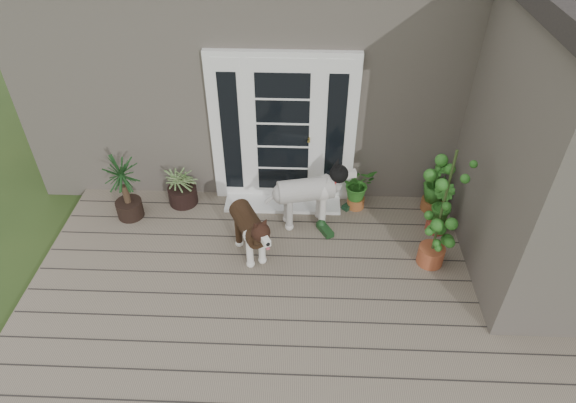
{
  "coord_description": "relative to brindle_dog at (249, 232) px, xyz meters",
  "views": [
    {
      "loc": [
        0.09,
        -2.98,
        4.49
      ],
      "look_at": [
        -0.1,
        1.75,
        0.7
      ],
      "focal_mm": 30.79,
      "sensor_mm": 36.0,
      "label": 1
    }
  ],
  "objects": [
    {
      "name": "herb_c",
      "position": [
        2.42,
        0.98,
        -0.05
      ],
      "size": [
        0.49,
        0.49,
        0.62
      ],
      "primitive_type": "imported",
      "rotation": [
        0.0,
        0.0,
        4.47
      ],
      "color": "#2E641C",
      "rests_on": "deck"
    },
    {
      "name": "house_wing",
      "position": [
        3.45,
        0.08,
        1.07
      ],
      "size": [
        1.6,
        2.4,
        3.1
      ],
      "primitive_type": "cube",
      "color": "#665E54",
      "rests_on": "ground"
    },
    {
      "name": "yucca",
      "position": [
        -1.7,
        0.67,
        0.12
      ],
      "size": [
        0.83,
        0.83,
        0.96
      ],
      "primitive_type": null,
      "rotation": [
        0.0,
        0.0,
        0.3
      ],
      "color": "black",
      "rests_on": "deck"
    },
    {
      "name": "sapling",
      "position": [
        2.21,
        -0.06,
        0.48
      ],
      "size": [
        0.65,
        0.65,
        1.68
      ],
      "primitive_type": null,
      "rotation": [
        0.0,
        0.0,
        0.4
      ],
      "color": "#205117",
      "rests_on": "deck"
    },
    {
      "name": "white_dog",
      "position": [
        0.67,
        0.62,
        0.04
      ],
      "size": [
        1.03,
        0.62,
        0.8
      ],
      "primitive_type": null,
      "rotation": [
        0.0,
        0.0,
        -1.35
      ],
      "color": "white",
      "rests_on": "deck"
    },
    {
      "name": "clog_left",
      "position": [
        0.94,
        0.44,
        -0.31
      ],
      "size": [
        0.3,
        0.36,
        0.1
      ],
      "primitive_type": null,
      "rotation": [
        0.0,
        0.0,
        0.51
      ],
      "color": "#163817",
      "rests_on": "deck"
    },
    {
      "name": "spider_plant",
      "position": [
        -1.05,
        0.98,
        -0.01
      ],
      "size": [
        0.85,
        0.85,
        0.7
      ],
      "primitive_type": null,
      "rotation": [
        0.0,
        0.0,
        -0.37
      ],
      "color": "#91AC6A",
      "rests_on": "deck"
    },
    {
      "name": "door_unit",
      "position": [
        0.35,
        1.18,
        0.71
      ],
      "size": [
        1.9,
        0.14,
        2.15
      ],
      "primitive_type": "cube",
      "color": "white",
      "rests_on": "deck"
    },
    {
      "name": "deck",
      "position": [
        0.55,
        -1.02,
        -0.42
      ],
      "size": [
        6.2,
        4.6,
        0.12
      ],
      "primitive_type": "cube",
      "color": "#6B5B4C",
      "rests_on": "ground"
    },
    {
      "name": "house_main",
      "position": [
        0.55,
        3.23,
        1.07
      ],
      "size": [
        7.4,
        4.0,
        3.1
      ],
      "primitive_type": "cube",
      "color": "#665E54",
      "rests_on": "ground"
    },
    {
      "name": "herb_b",
      "position": [
        2.39,
        0.54,
        -0.11
      ],
      "size": [
        0.39,
        0.39,
        0.51
      ],
      "primitive_type": "imported",
      "rotation": [
        0.0,
        0.0,
        1.72
      ],
      "color": "#205D1A",
      "rests_on": "deck"
    },
    {
      "name": "herb_a",
      "position": [
        1.37,
        0.98,
        -0.08
      ],
      "size": [
        0.6,
        0.6,
        0.58
      ],
      "primitive_type": "imported",
      "rotation": [
        0.0,
        0.0,
        0.44
      ],
      "color": "#17501A",
      "rests_on": "deck"
    },
    {
      "name": "brindle_dog",
      "position": [
        0.0,
        0.0,
        0.0
      ],
      "size": [
        0.73,
        0.95,
        0.73
      ],
      "primitive_type": null,
      "rotation": [
        0.0,
        0.0,
        3.62
      ],
      "color": "#3A2415",
      "rests_on": "deck"
    },
    {
      "name": "door_step",
      "position": [
        0.35,
        0.98,
        -0.34
      ],
      "size": [
        1.6,
        0.4,
        0.05
      ],
      "primitive_type": "cube",
      "color": "white",
      "rests_on": "deck"
    },
    {
      "name": "clog_right",
      "position": [
        1.29,
        0.97,
        -0.32
      ],
      "size": [
        0.29,
        0.29,
        0.08
      ],
      "primitive_type": null,
      "rotation": [
        0.0,
        0.0,
        -0.77
      ],
      "color": "#14341E",
      "rests_on": "deck"
    }
  ]
}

